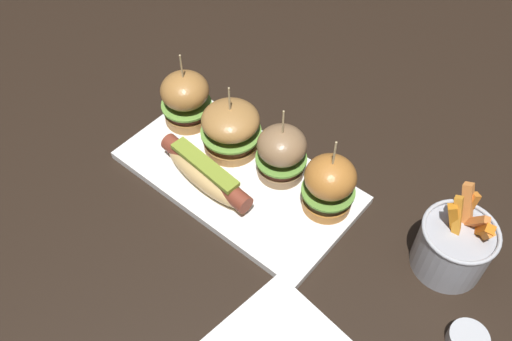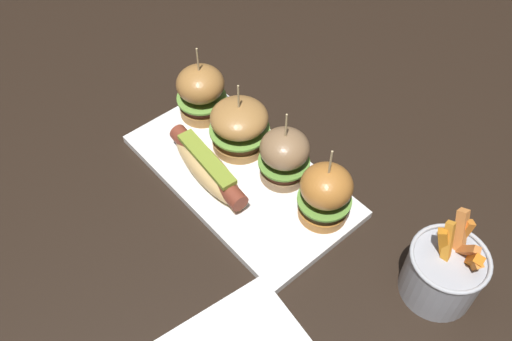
# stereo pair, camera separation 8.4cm
# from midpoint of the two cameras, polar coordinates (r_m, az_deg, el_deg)

# --- Properties ---
(ground_plane) EXTENTS (3.00, 3.00, 0.00)m
(ground_plane) POSITION_cam_midpoint_polar(r_m,az_deg,el_deg) (0.90, -4.60, -1.12)
(ground_plane) COLOR black
(platter_main) EXTENTS (0.39, 0.21, 0.01)m
(platter_main) POSITION_cam_midpoint_polar(r_m,az_deg,el_deg) (0.89, -4.63, -0.84)
(platter_main) COLOR white
(platter_main) RESTS_ON ground
(hot_dog) EXTENTS (0.19, 0.07, 0.05)m
(hot_dog) POSITION_cam_midpoint_polar(r_m,az_deg,el_deg) (0.86, -8.15, -0.43)
(hot_dog) COLOR #DFB36D
(hot_dog) RESTS_ON platter_main
(slider_far_left) EXTENTS (0.09, 0.09, 0.14)m
(slider_far_left) POSITION_cam_midpoint_polar(r_m,az_deg,el_deg) (0.95, -9.98, 7.38)
(slider_far_left) COLOR #AA7339
(slider_far_left) RESTS_ON platter_main
(slider_center_left) EXTENTS (0.10, 0.10, 0.13)m
(slider_center_left) POSITION_cam_midpoint_polar(r_m,az_deg,el_deg) (0.90, -5.36, 4.32)
(slider_center_left) COLOR #A7743C
(slider_center_left) RESTS_ON platter_main
(slider_center_right) EXTENTS (0.08, 0.08, 0.14)m
(slider_center_right) POSITION_cam_midpoint_polar(r_m,az_deg,el_deg) (0.85, -0.09, 1.74)
(slider_center_right) COLOR #8E6C49
(slider_center_right) RESTS_ON platter_main
(slider_far_right) EXTENTS (0.08, 0.08, 0.14)m
(slider_far_right) POSITION_cam_midpoint_polar(r_m,az_deg,el_deg) (0.81, 4.83, -1.69)
(slider_far_right) COLOR #B7712E
(slider_far_right) RESTS_ON platter_main
(fries_bucket) EXTENTS (0.11, 0.11, 0.14)m
(fries_bucket) POSITION_cam_midpoint_polar(r_m,az_deg,el_deg) (0.80, 17.42, -7.77)
(fries_bucket) COLOR #A8AAB2
(fries_bucket) RESTS_ON ground
(sauce_ramekin) EXTENTS (0.05, 0.05, 0.02)m
(sauce_ramekin) POSITION_cam_midpoint_polar(r_m,az_deg,el_deg) (0.78, 18.55, -16.83)
(sauce_ramekin) COLOR #B7BABF
(sauce_ramekin) RESTS_ON ground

